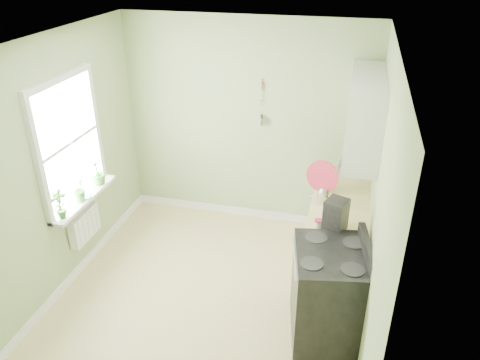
% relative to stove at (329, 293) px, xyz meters
% --- Properties ---
extents(floor, '(3.20, 3.60, 0.02)m').
position_rel_stove_xyz_m(floor, '(-1.28, 0.16, -0.50)').
color(floor, tan).
rests_on(floor, ground).
extents(ceiling, '(3.20, 3.60, 0.02)m').
position_rel_stove_xyz_m(ceiling, '(-1.28, 0.16, 2.22)').
color(ceiling, white).
rests_on(ceiling, wall_back).
extents(wall_back, '(3.20, 0.02, 2.70)m').
position_rel_stove_xyz_m(wall_back, '(-1.28, 1.97, 0.86)').
color(wall_back, '#9CB178').
rests_on(wall_back, floor).
extents(wall_left, '(0.02, 3.60, 2.70)m').
position_rel_stove_xyz_m(wall_left, '(-2.89, 0.16, 0.86)').
color(wall_left, '#9CB178').
rests_on(wall_left, floor).
extents(wall_right, '(0.02, 3.60, 2.70)m').
position_rel_stove_xyz_m(wall_right, '(0.33, 0.16, 0.86)').
color(wall_right, '#9CB178').
rests_on(wall_right, floor).
extents(base_cabinets, '(0.60, 1.60, 0.87)m').
position_rel_stove_xyz_m(base_cabinets, '(0.02, 1.16, -0.05)').
color(base_cabinets, white).
rests_on(base_cabinets, floor).
extents(countertop, '(0.64, 1.60, 0.04)m').
position_rel_stove_xyz_m(countertop, '(0.01, 1.16, 0.40)').
color(countertop, beige).
rests_on(countertop, base_cabinets).
extents(upper_cabinets, '(0.35, 1.40, 0.80)m').
position_rel_stove_xyz_m(upper_cabinets, '(0.15, 1.26, 1.36)').
color(upper_cabinets, white).
rests_on(upper_cabinets, wall_right).
extents(window, '(0.06, 1.14, 1.44)m').
position_rel_stove_xyz_m(window, '(-2.86, 0.46, 1.06)').
color(window, white).
rests_on(window, wall_left).
extents(window_sill, '(0.18, 1.14, 0.04)m').
position_rel_stove_xyz_m(window_sill, '(-2.79, 0.46, 0.39)').
color(window_sill, white).
rests_on(window_sill, wall_left).
extents(radiator, '(0.12, 0.50, 0.35)m').
position_rel_stove_xyz_m(radiator, '(-2.82, 0.41, 0.06)').
color(radiator, white).
rests_on(radiator, wall_left).
extents(wall_utensils, '(0.02, 0.14, 0.58)m').
position_rel_stove_xyz_m(wall_utensils, '(-1.08, 1.94, 1.08)').
color(wall_utensils, beige).
rests_on(wall_utensils, wall_back).
extents(stove, '(0.81, 0.89, 1.08)m').
position_rel_stove_xyz_m(stove, '(0.00, 0.00, 0.00)').
color(stove, black).
rests_on(stove, floor).
extents(stand_mixer, '(0.23, 0.37, 0.42)m').
position_rel_stove_xyz_m(stand_mixer, '(0.04, 1.90, 0.60)').
color(stand_mixer, '#B2B2B7').
rests_on(stand_mixer, countertop).
extents(kettle, '(0.18, 0.11, 0.19)m').
position_rel_stove_xyz_m(kettle, '(-0.20, 0.95, 0.52)').
color(kettle, silver).
rests_on(kettle, countertop).
extents(coffee_maker, '(0.25, 0.27, 0.33)m').
position_rel_stove_xyz_m(coffee_maker, '(-0.03, 0.46, 0.58)').
color(coffee_maker, black).
rests_on(coffee_maker, countertop).
extents(red_tray, '(0.38, 0.16, 0.37)m').
position_rel_stove_xyz_m(red_tray, '(-0.23, 1.22, 0.61)').
color(red_tray, '#AF253F').
rests_on(red_tray, countertop).
extents(jar, '(0.08, 0.08, 0.09)m').
position_rel_stove_xyz_m(jar, '(-0.19, 0.46, 0.47)').
color(jar, beige).
rests_on(jar, countertop).
extents(plant_a, '(0.20, 0.16, 0.33)m').
position_rel_stove_xyz_m(plant_a, '(-2.78, 0.01, 0.58)').
color(plant_a, '#2E6521').
rests_on(plant_a, window_sill).
extents(plant_b, '(0.16, 0.18, 0.30)m').
position_rel_stove_xyz_m(plant_b, '(-2.78, 0.38, 0.57)').
color(plant_b, '#2E6521').
rests_on(plant_b, window_sill).
extents(plant_c, '(0.21, 0.21, 0.30)m').
position_rel_stove_xyz_m(plant_c, '(-2.78, 0.78, 0.57)').
color(plant_c, '#2E6521').
rests_on(plant_c, window_sill).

